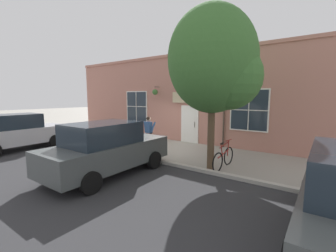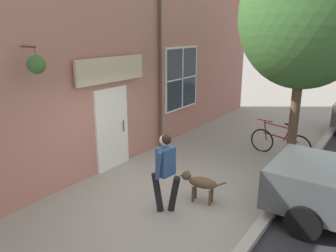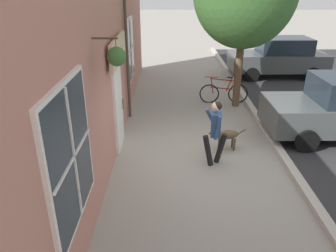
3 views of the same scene
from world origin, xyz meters
The scene contains 6 objects.
ground_plane centered at (0.00, 0.00, 0.00)m, with size 90.00×90.00×0.00m, color gray.
storefront_facade centered at (-2.34, 0.01, 2.52)m, with size 0.95×18.00×5.04m.
pedestrian_walking centered at (0.22, -0.37, 0.95)m, with size 0.61×0.59×1.60m.
dog_on_leash centered at (0.59, 0.34, 0.43)m, with size 1.01×0.37×0.65m.
street_tree_by_curb centered at (1.49, 3.79, 3.66)m, with size 3.28×3.10×5.61m.
leaning_bicycle centered at (1.13, 3.99, 0.38)m, with size 1.74×0.13×1.00m.
Camera 2 is at (3.60, -5.09, 3.47)m, focal length 35.00 mm.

